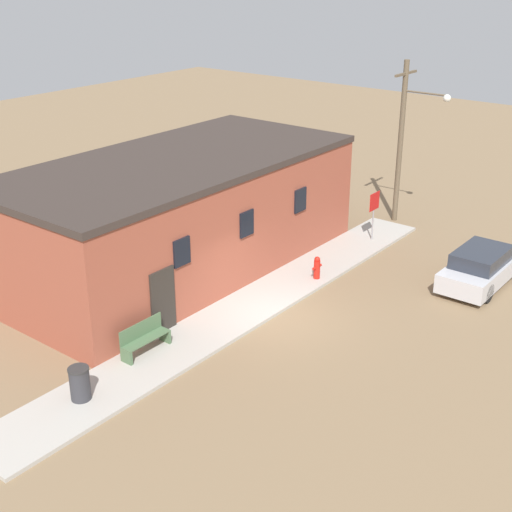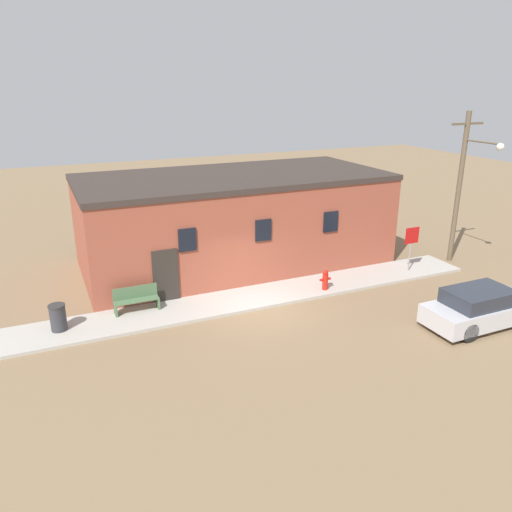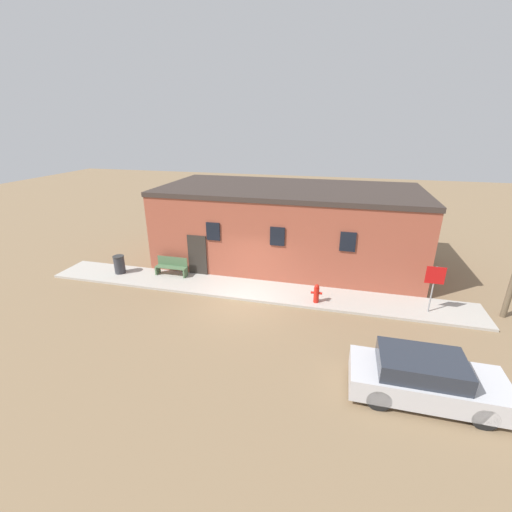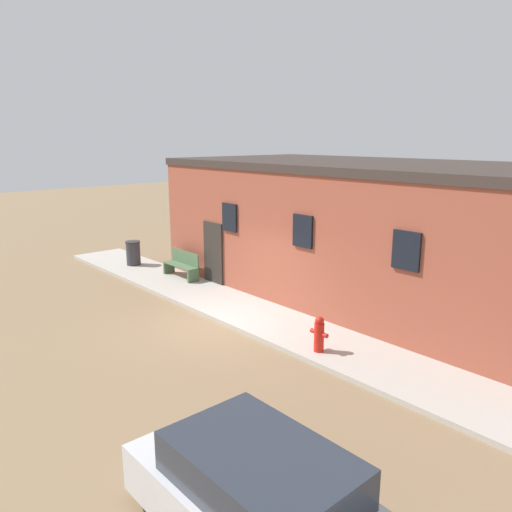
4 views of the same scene
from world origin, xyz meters
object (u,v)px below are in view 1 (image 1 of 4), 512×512
Objects in this scene: bench at (144,338)px; trash_bin at (80,383)px; fire_hydrant at (317,267)px; stop_sign at (374,207)px; parked_car at (481,267)px; utility_pole at (405,136)px.

bench is 1.75× the size of trash_bin.
fire_hydrant is 0.42× the size of stop_sign.
fire_hydrant is at bearing -3.80° from trash_bin.
fire_hydrant is 0.20× the size of parked_car.
stop_sign is 2.15× the size of trash_bin.
bench is 0.39× the size of parked_car.
utility_pole reaches higher than stop_sign.
stop_sign reaches higher than trash_bin.
bench is 15.44m from utility_pole.
bench is at bearing 9.38° from trash_bin.
bench is at bearing 151.60° from parked_car.
bench is at bearing 171.38° from fire_hydrant.
trash_bin reaches higher than fire_hydrant.
trash_bin is at bearing 178.64° from stop_sign.
utility_pole is 7.58m from parked_car.
stop_sign is at bearing -3.81° from bench.
fire_hydrant is at bearing -175.93° from stop_sign.
stop_sign is 5.31m from parked_car.
utility_pole is at bearing 0.07° from trash_bin.
parked_car is at bearing -54.20° from fire_hydrant.
utility_pole is at bearing 7.13° from stop_sign.
stop_sign is at bearing -1.36° from trash_bin.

